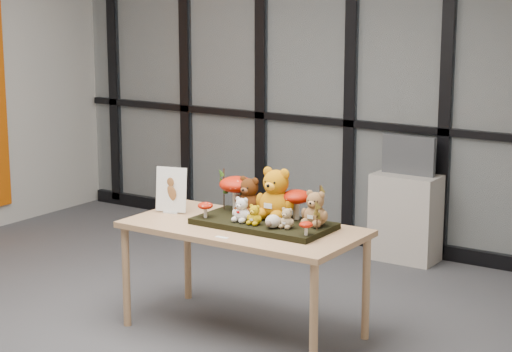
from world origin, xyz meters
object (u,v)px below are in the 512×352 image
Objects in this scene: mushroom_front_right at (306,228)px; cabinet at (406,218)px; mushroom_back_left at (237,192)px; bear_white_bow at (242,208)px; monitor at (409,155)px; mushroom_back_right at (296,203)px; bear_pooh_yellow at (276,191)px; bear_tan_back at (315,206)px; plush_cream_hedgehog at (273,221)px; bear_small_yellow at (255,214)px; mushroom_front_left at (205,209)px; diorama_tray at (264,224)px; bear_brown_medium at (249,193)px; bear_beige_small at (287,217)px; display_table at (244,236)px; sign_holder at (171,192)px.

cabinet is at bearing 98.46° from mushroom_front_right.
mushroom_back_left is at bearing 158.52° from mushroom_front_right.
monitor reaches higher than bear_white_bow.
bear_pooh_yellow is at bearing -157.90° from mushroom_back_right.
cabinet is at bearing 97.44° from bear_tan_back.
plush_cream_hedgehog is at bearing -28.74° from mushroom_back_left.
bear_small_yellow is at bearing 174.39° from mushroom_front_right.
mushroom_front_left is 1.20× the size of mushroom_front_right.
bear_pooh_yellow reaches higher than plush_cream_hedgehog.
bear_brown_medium reaches higher than diorama_tray.
bear_beige_small reaches higher than diorama_tray.
plush_cream_hedgehog is at bearing -39.05° from diorama_tray.
display_table is 2.07m from cabinet.
bear_small_yellow is 1.53× the size of plush_cream_hedgehog.
bear_white_bow reaches higher than mushroom_front_right.
bear_brown_medium is (-0.06, 0.16, 0.24)m from display_table.
bear_beige_small is at bearing 6.36° from mushroom_front_left.
monitor is at bearing 92.23° from mushroom_back_right.
bear_tan_back is (0.50, -0.02, -0.01)m from bear_brown_medium.
monitor is at bearing 87.74° from diorama_tray.
bear_tan_back is 2.18× the size of mushroom_front_left.
mushroom_front_right is (0.75, -0.01, -0.01)m from mushroom_front_left.
mushroom_back_right reaches higher than bear_small_yellow.
diorama_tray is 9.54× the size of plush_cream_hedgehog.
plush_cream_hedgehog is 0.36× the size of mushroom_back_left.
diorama_tray is 3.23× the size of bear_brown_medium.
plush_cream_hedgehog is (0.14, -0.12, 0.06)m from diorama_tray.
display_table is 4.92× the size of sign_holder.
bear_small_yellow is 0.67× the size of mushroom_back_right.
monitor is at bearing 54.17° from sign_holder.
sign_holder reaches higher than mushroom_front_right.
bear_pooh_yellow is 0.27m from bear_beige_small.
diorama_tray is at bearing -107.40° from bear_pooh_yellow.
bear_brown_medium reaches higher than mushroom_front_left.
bear_white_bow is 1.87× the size of mushroom_front_right.
mushroom_back_left is at bearing -101.17° from cabinet.
monitor reaches higher than cabinet.
monitor is at bearing 85.08° from bear_white_bow.
cabinet is 1.59× the size of monitor.
mushroom_back_left is at bearing 75.97° from mushroom_front_left.
bear_white_bow is (0.07, -0.19, -0.05)m from bear_brown_medium.
monitor is at bearing 88.03° from bear_small_yellow.
sign_holder is at bearing 178.32° from display_table.
plush_cream_hedgehog reaches higher than cabinet.
cabinet is (0.18, 2.08, -0.48)m from bear_white_bow.
bear_small_yellow is 0.81× the size of bear_white_bow.
sign_holder is 0.69× the size of monitor.
sign_holder reaches higher than bear_small_yellow.
bear_tan_back reaches higher than mushroom_front_left.
diorama_tray is 0.72m from sign_holder.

